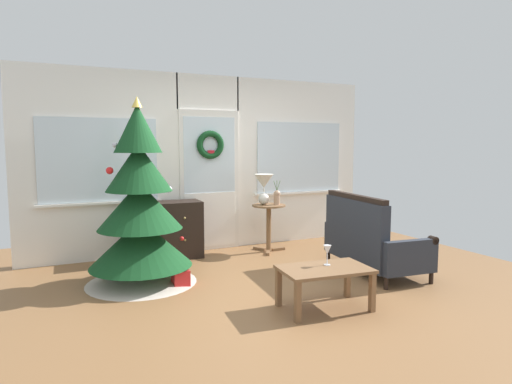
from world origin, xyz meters
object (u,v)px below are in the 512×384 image
(christmas_tree, at_px, (140,214))
(gift_box, at_px, (181,278))
(side_table, at_px, (269,218))
(table_lamp, at_px, (264,185))
(flower_vase, at_px, (277,197))
(coffee_table, at_px, (325,274))
(settee_sofa, at_px, (368,242))
(wine_glass, at_px, (327,251))
(dresser_cabinet, at_px, (168,230))

(christmas_tree, xyz_separation_m, gift_box, (0.37, -0.30, -0.69))
(side_table, distance_m, table_lamp, 0.49)
(flower_vase, distance_m, coffee_table, 2.33)
(settee_sofa, relative_size, wine_glass, 7.43)
(table_lamp, bearing_deg, side_table, -33.69)
(side_table, xyz_separation_m, wine_glass, (-0.47, -2.18, 0.05))
(christmas_tree, relative_size, wine_glass, 10.62)
(dresser_cabinet, bearing_deg, wine_glass, -68.84)
(side_table, relative_size, flower_vase, 1.97)
(side_table, relative_size, coffee_table, 0.78)
(dresser_cabinet, bearing_deg, christmas_tree, -119.80)
(side_table, bearing_deg, christmas_tree, -160.38)
(settee_sofa, distance_m, side_table, 1.58)
(settee_sofa, bearing_deg, flower_vase, 110.90)
(side_table, height_order, flower_vase, flower_vase)
(table_lamp, bearing_deg, dresser_cabinet, 171.19)
(table_lamp, distance_m, wine_glass, 2.30)
(flower_vase, bearing_deg, coffee_table, -106.43)
(flower_vase, height_order, coffee_table, flower_vase)
(dresser_cabinet, relative_size, coffee_table, 1.03)
(settee_sofa, xyz_separation_m, table_lamp, (-0.69, 1.48, 0.60))
(settee_sofa, relative_size, flower_vase, 4.14)
(christmas_tree, xyz_separation_m, side_table, (1.96, 0.70, -0.29))
(christmas_tree, bearing_deg, wine_glass, -44.96)
(table_lamp, bearing_deg, christmas_tree, -158.75)
(settee_sofa, xyz_separation_m, side_table, (-0.63, 1.44, 0.12))
(christmas_tree, height_order, coffee_table, christmas_tree)
(coffee_table, height_order, wine_glass, wine_glass)
(wine_glass, xyz_separation_m, gift_box, (-1.12, 1.18, -0.45))
(settee_sofa, bearing_deg, table_lamp, 114.89)
(flower_vase, relative_size, wine_glass, 1.79)
(christmas_tree, bearing_deg, flower_vase, 17.23)
(settee_sofa, distance_m, wine_glass, 1.34)
(side_table, distance_m, gift_box, 1.92)
(side_table, xyz_separation_m, table_lamp, (-0.06, 0.04, 0.48))
(settee_sofa, height_order, gift_box, settee_sofa)
(flower_vase, bearing_deg, settee_sofa, -69.10)
(christmas_tree, relative_size, dresser_cabinet, 2.27)
(table_lamp, height_order, wine_glass, table_lamp)
(table_lamp, distance_m, gift_box, 2.05)
(settee_sofa, height_order, wine_glass, settee_sofa)
(dresser_cabinet, height_order, side_table, dresser_cabinet)
(gift_box, bearing_deg, coffee_table, -50.00)
(settee_sofa, relative_size, side_table, 2.10)
(side_table, bearing_deg, coffee_table, -103.63)
(settee_sofa, bearing_deg, gift_box, 168.62)
(settee_sofa, bearing_deg, side_table, 113.52)
(dresser_cabinet, xyz_separation_m, wine_glass, (0.94, -2.43, 0.15))
(christmas_tree, xyz_separation_m, wine_glass, (1.48, -1.48, -0.24))
(dresser_cabinet, relative_size, wine_glass, 4.68)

